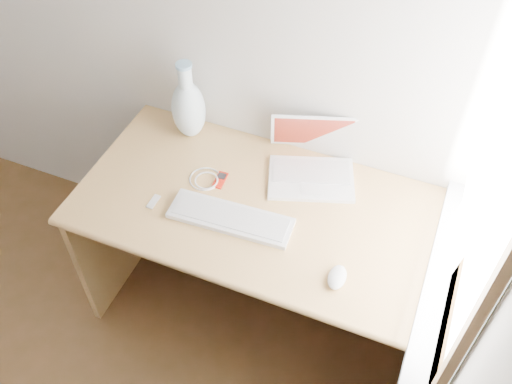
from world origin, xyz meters
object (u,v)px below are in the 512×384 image
at_px(external_keyboard, 231,218).
at_px(vase, 188,107).
at_px(desk, 270,226).
at_px(laptop, 316,164).

distance_m(external_keyboard, vase, 0.54).
relative_size(external_keyboard, vase, 1.32).
relative_size(desk, vase, 3.99).
xyz_separation_m(external_keyboard, vase, (-0.36, 0.38, 0.14)).
relative_size(desk, laptop, 3.66).
height_order(external_keyboard, vase, vase).
distance_m(desk, laptop, 0.35).
height_order(desk, external_keyboard, external_keyboard).
bearing_deg(external_keyboard, desk, 62.57).
relative_size(laptop, external_keyboard, 0.83).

